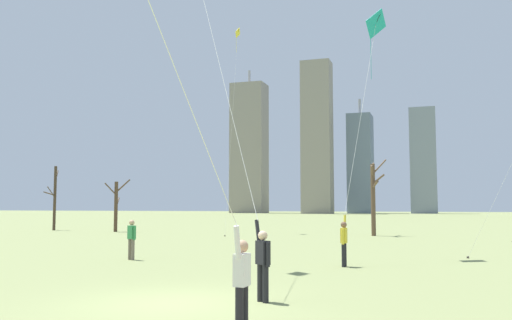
{
  "coord_description": "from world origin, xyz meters",
  "views": [
    {
      "loc": [
        5.67,
        -11.31,
        2.19
      ],
      "look_at": [
        0.0,
        6.0,
        3.73
      ],
      "focal_mm": 38.25,
      "sensor_mm": 36.0,
      "label": 1
    }
  ],
  "objects_px": {
    "kite_flyer_foreground_right_teal": "(353,182)",
    "bare_tree_center": "(374,195)",
    "distant_kite_drifting_left_yellow": "(237,50)",
    "bystander_far_off_by_trees": "(132,237)",
    "kite_flyer_midfield_left_white": "(240,163)",
    "bare_tree_left_of_center": "(55,197)",
    "kite_flyer_far_back_green": "(199,172)",
    "bare_tree_far_right_edge": "(116,205)"
  },
  "relations": [
    {
      "from": "kite_flyer_foreground_right_teal",
      "to": "bare_tree_center",
      "type": "distance_m",
      "value": 20.07
    },
    {
      "from": "distant_kite_drifting_left_yellow",
      "to": "bare_tree_center",
      "type": "bearing_deg",
      "value": -6.62
    },
    {
      "from": "bystander_far_off_by_trees",
      "to": "kite_flyer_midfield_left_white",
      "type": "bearing_deg",
      "value": -42.68
    },
    {
      "from": "bystander_far_off_by_trees",
      "to": "bare_tree_left_of_center",
      "type": "bearing_deg",
      "value": 134.11
    },
    {
      "from": "kite_flyer_far_back_green",
      "to": "distant_kite_drifting_left_yellow",
      "type": "distance_m",
      "value": 39.56
    },
    {
      "from": "kite_flyer_midfield_left_white",
      "to": "bare_tree_far_right_edge",
      "type": "relative_size",
      "value": 3.51
    },
    {
      "from": "distant_kite_drifting_left_yellow",
      "to": "bare_tree_far_right_edge",
      "type": "distance_m",
      "value": 16.62
    },
    {
      "from": "kite_flyer_far_back_green",
      "to": "bystander_far_off_by_trees",
      "type": "xyz_separation_m",
      "value": [
        -8.67,
        12.72,
        -1.76
      ]
    },
    {
      "from": "bystander_far_off_by_trees",
      "to": "bare_tree_far_right_edge",
      "type": "bearing_deg",
      "value": 123.94
    },
    {
      "from": "bystander_far_off_by_trees",
      "to": "bare_tree_left_of_center",
      "type": "distance_m",
      "value": 30.13
    },
    {
      "from": "kite_flyer_foreground_right_teal",
      "to": "bare_tree_center",
      "type": "height_order",
      "value": "kite_flyer_foreground_right_teal"
    },
    {
      "from": "bare_tree_left_of_center",
      "to": "distant_kite_drifting_left_yellow",
      "type": "bearing_deg",
      "value": 3.48
    },
    {
      "from": "kite_flyer_foreground_right_teal",
      "to": "kite_flyer_midfield_left_white",
      "type": "distance_m",
      "value": 7.98
    },
    {
      "from": "distant_kite_drifting_left_yellow",
      "to": "bare_tree_center",
      "type": "relative_size",
      "value": 3.08
    },
    {
      "from": "bare_tree_center",
      "to": "kite_flyer_foreground_right_teal",
      "type": "bearing_deg",
      "value": -86.27
    },
    {
      "from": "kite_flyer_foreground_right_teal",
      "to": "bystander_far_off_by_trees",
      "type": "distance_m",
      "value": 9.19
    },
    {
      "from": "kite_flyer_midfield_left_white",
      "to": "bystander_far_off_by_trees",
      "type": "relative_size",
      "value": 9.73
    },
    {
      "from": "bare_tree_far_right_edge",
      "to": "kite_flyer_foreground_right_teal",
      "type": "bearing_deg",
      "value": -40.49
    },
    {
      "from": "kite_flyer_far_back_green",
      "to": "bare_tree_left_of_center",
      "type": "height_order",
      "value": "kite_flyer_far_back_green"
    },
    {
      "from": "bare_tree_center",
      "to": "distant_kite_drifting_left_yellow",
      "type": "bearing_deg",
      "value": 173.38
    },
    {
      "from": "distant_kite_drifting_left_yellow",
      "to": "bare_tree_center",
      "type": "xyz_separation_m",
      "value": [
        11.3,
        -1.31,
        -12.28
      ]
    },
    {
      "from": "kite_flyer_midfield_left_white",
      "to": "bare_tree_left_of_center",
      "type": "relative_size",
      "value": 2.72
    },
    {
      "from": "kite_flyer_midfield_left_white",
      "to": "bare_tree_left_of_center",
      "type": "distance_m",
      "value": 39.61
    },
    {
      "from": "distant_kite_drifting_left_yellow",
      "to": "bare_tree_left_of_center",
      "type": "xyz_separation_m",
      "value": [
        -17.13,
        -1.04,
        -12.3
      ]
    },
    {
      "from": "bare_tree_center",
      "to": "bystander_far_off_by_trees",
      "type": "bearing_deg",
      "value": -109.42
    },
    {
      "from": "bare_tree_center",
      "to": "bare_tree_left_of_center",
      "type": "bearing_deg",
      "value": 179.46
    },
    {
      "from": "distant_kite_drifting_left_yellow",
      "to": "bare_tree_far_right_edge",
      "type": "height_order",
      "value": "distant_kite_drifting_left_yellow"
    },
    {
      "from": "kite_flyer_foreground_right_teal",
      "to": "bare_tree_far_right_edge",
      "type": "relative_size",
      "value": 2.48
    },
    {
      "from": "bare_tree_left_of_center",
      "to": "bare_tree_center",
      "type": "relative_size",
      "value": 1.02
    },
    {
      "from": "kite_flyer_far_back_green",
      "to": "bare_tree_far_right_edge",
      "type": "height_order",
      "value": "kite_flyer_far_back_green"
    },
    {
      "from": "kite_flyer_foreground_right_teal",
      "to": "bystander_far_off_by_trees",
      "type": "xyz_separation_m",
      "value": [
        -8.82,
        -1.29,
        -2.22
      ]
    },
    {
      "from": "bystander_far_off_by_trees",
      "to": "bare_tree_center",
      "type": "distance_m",
      "value": 22.7
    },
    {
      "from": "bare_tree_left_of_center",
      "to": "kite_flyer_far_back_green",
      "type": "bearing_deg",
      "value": -49.22
    },
    {
      "from": "kite_flyer_midfield_left_white",
      "to": "bare_tree_center",
      "type": "height_order",
      "value": "kite_flyer_midfield_left_white"
    },
    {
      "from": "bystander_far_off_by_trees",
      "to": "bare_tree_center",
      "type": "relative_size",
      "value": 0.29
    },
    {
      "from": "kite_flyer_foreground_right_teal",
      "to": "bystander_far_off_by_trees",
      "type": "height_order",
      "value": "kite_flyer_foreground_right_teal"
    },
    {
      "from": "kite_flyer_foreground_right_teal",
      "to": "distant_kite_drifting_left_yellow",
      "type": "bearing_deg",
      "value": 120.58
    },
    {
      "from": "distant_kite_drifting_left_yellow",
      "to": "kite_flyer_far_back_green",
      "type": "bearing_deg",
      "value": -70.58
    },
    {
      "from": "bare_tree_center",
      "to": "bare_tree_far_right_edge",
      "type": "distance_m",
      "value": 21.49
    },
    {
      "from": "kite_flyer_far_back_green",
      "to": "distant_kite_drifting_left_yellow",
      "type": "relative_size",
      "value": 0.61
    },
    {
      "from": "bystander_far_off_by_trees",
      "to": "bare_tree_left_of_center",
      "type": "xyz_separation_m",
      "value": [
        -20.92,
        21.59,
        2.1
      ]
    },
    {
      "from": "kite_flyer_foreground_right_teal",
      "to": "kite_flyer_far_back_green",
      "type": "relative_size",
      "value": 1.04
    }
  ]
}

